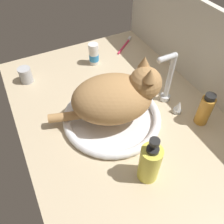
{
  "coord_description": "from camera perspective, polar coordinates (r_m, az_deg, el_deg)",
  "views": [
    {
      "loc": [
        53.93,
        -29.09,
        68.76
      ],
      "look_at": [
        3.44,
        -3.59,
        7.0
      ],
      "focal_mm": 36.89,
      "sensor_mm": 36.0,
      "label": 1
    }
  ],
  "objects": [
    {
      "name": "countertop",
      "position": [
        0.91,
        1.04,
        -0.16
      ],
      "size": [
        103.64,
        73.2,
        3.0
      ],
      "primitive_type": "cube",
      "color": "#CCB793",
      "rests_on": "ground"
    },
    {
      "name": "backsplash_wall",
      "position": [
        1.0,
        21.38,
        13.51
      ],
      "size": [
        103.64,
        2.4,
        35.66
      ],
      "primitive_type": "cube",
      "color": "silver",
      "rests_on": "ground"
    },
    {
      "name": "sink_basin",
      "position": [
        0.86,
        0.0,
        -1.2
      ],
      "size": [
        36.51,
        36.51,
        3.01
      ],
      "color": "white",
      "rests_on": "countertop"
    },
    {
      "name": "faucet",
      "position": [
        0.91,
        13.49,
        6.79
      ],
      "size": [
        19.44,
        9.23,
        21.99
      ],
      "color": "silver",
      "rests_on": "countertop"
    },
    {
      "name": "cat",
      "position": [
        0.79,
        1.48,
        3.89
      ],
      "size": [
        27.43,
        39.11,
        21.24
      ],
      "color": "tan",
      "rests_on": "sink_basin"
    },
    {
      "name": "amber_bottle",
      "position": [
        0.88,
        22.04,
        0.56
      ],
      "size": [
        4.82,
        4.82,
        13.32
      ],
      "color": "gold",
      "rests_on": "countertop"
    },
    {
      "name": "metal_jar",
      "position": [
        1.07,
        -20.63,
        8.59
      ],
      "size": [
        5.46,
        5.46,
        6.8
      ],
      "color": "#B2B5BA",
      "rests_on": "countertop"
    },
    {
      "name": "pill_bottle",
      "position": [
        1.11,
        -4.53,
        13.99
      ],
      "size": [
        4.64,
        4.64,
        10.25
      ],
      "color": "white",
      "rests_on": "countertop"
    },
    {
      "name": "soap_pump_bottle",
      "position": [
        0.68,
        9.32,
        -12.35
      ],
      "size": [
        6.27,
        6.27,
        18.25
      ],
      "color": "#E5DB4C",
      "rests_on": "countertop"
    },
    {
      "name": "toothbrush",
      "position": [
        1.26,
        3.19,
        16.25
      ],
      "size": [
        10.99,
        13.5,
        1.7
      ],
      "color": "#D83359",
      "rests_on": "countertop"
    }
  ]
}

